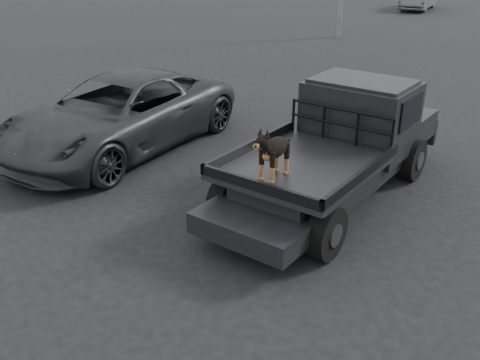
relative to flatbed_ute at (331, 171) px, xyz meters
The scene contains 6 objects.
ground 2.32m from the flatbed_ute, 105.84° to the right, with size 120.00×120.00×0.00m, color black.
flatbed_ute is the anchor object (origin of this frame).
ute_cab 1.31m from the flatbed_ute, 90.00° to the left, with size 1.72×1.30×0.88m, color black, non-canonical shape.
headache_rack 0.76m from the flatbed_ute, 90.00° to the left, with size 1.80×0.08×0.55m, color black, non-canonical shape.
dog 1.80m from the flatbed_ute, 93.53° to the right, with size 0.32×0.60×0.74m, color black, non-canonical shape.
parked_suv 4.52m from the flatbed_ute, behind, with size 2.45×5.31×1.47m, color #2A2B2F.
Camera 1 is at (4.20, -5.17, 4.01)m, focal length 40.00 mm.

